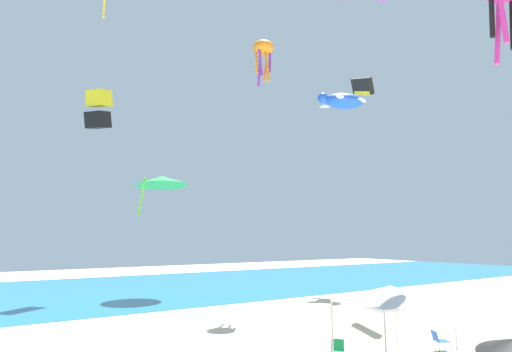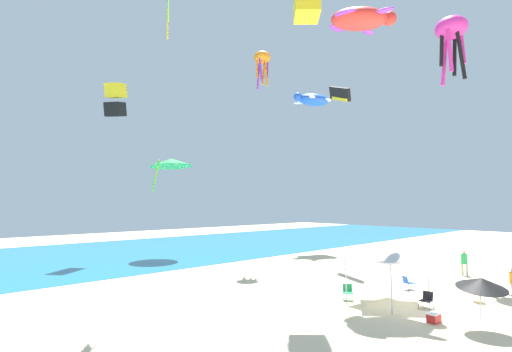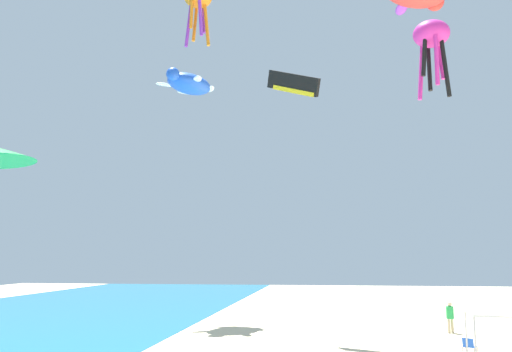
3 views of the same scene
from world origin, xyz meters
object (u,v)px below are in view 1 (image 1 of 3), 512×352
Objects in this scene: kite_delta_green at (162,181)px; canopy_tent at (390,295)px; folding_chair_near_cooler at (439,339)px; kite_parafoil_black at (362,87)px; kite_turtle_blue at (343,101)px; kite_box_yellow at (99,109)px; kite_octopus_orange at (263,50)px; folding_chair_right_of_tent at (337,350)px.

canopy_tent is at bearing -96.19° from kite_delta_green.
kite_parafoil_black is at bearing -3.79° from folding_chair_near_cooler.
folding_chair_near_cooler is 26.98m from kite_turtle_blue.
folding_chair_near_cooler is 29.78m from kite_box_yellow.
kite_delta_green is at bearing -36.22° from kite_octopus_orange.
kite_delta_green reaches higher than canopy_tent.
folding_chair_right_of_tent is 22.12m from kite_octopus_orange.
kite_octopus_orange is (-5.02, 4.86, 3.28)m from kite_parafoil_black.
kite_box_yellow is 22.29m from kite_turtle_blue.
kite_delta_green is at bearing -0.00° from kite_turtle_blue.
kite_octopus_orange is at bearing -105.22° from kite_parafoil_black.
kite_box_yellow is 21.30m from kite_parafoil_black.
folding_chair_near_cooler is 0.24× the size of kite_octopus_orange.
folding_chair_right_of_tent is 0.17× the size of kite_delta_green.
kite_delta_green is at bearing 25.09° from kite_box_yellow.
kite_octopus_orange is (0.30, 13.14, 17.91)m from folding_chair_near_cooler.
kite_box_yellow reaches higher than kite_parafoil_black.
kite_turtle_blue reaches higher than canopy_tent.
kite_octopus_orange is at bearing 119.06° from folding_chair_right_of_tent.
kite_box_yellow is 0.70× the size of kite_turtle_blue.
folding_chair_right_of_tent is at bearing 96.27° from kite_octopus_orange.
canopy_tent is 17.80m from kite_parafoil_black.
kite_turtle_blue is (20.81, -7.58, 2.48)m from kite_box_yellow.
kite_parafoil_black is (13.96, -16.09, -0.14)m from kite_box_yellow.
kite_turtle_blue is (12.17, 16.80, 17.24)m from folding_chair_near_cooler.
canopy_tent is at bearing 102.69° from kite_octopus_orange.
folding_chair_near_cooler is 24.04m from kite_delta_green.
folding_chair_near_cooler is 1.00× the size of folding_chair_right_of_tent.
kite_turtle_blue reaches higher than kite_delta_green.
folding_chair_right_of_tent is 0.24× the size of kite_octopus_orange.
canopy_tent is 23.61m from kite_delta_green.
kite_turtle_blue is (6.86, 8.51, 2.62)m from kite_parafoil_black.
canopy_tent reaches higher than folding_chair_right_of_tent.
kite_turtle_blue is at bearing 94.51° from folding_chair_right_of_tent.
kite_box_yellow reaches higher than kite_delta_green.
kite_delta_green is (4.81, -2.35, -5.93)m from kite_box_yellow.
kite_parafoil_black is (10.01, 7.14, 14.62)m from folding_chair_right_of_tent.
kite_delta_green is (0.86, 20.88, 8.83)m from folding_chair_right_of_tent.
kite_octopus_orange is (4.99, 12.00, 17.91)m from folding_chair_right_of_tent.
canopy_tent is 1.04× the size of kite_parafoil_black.
folding_chair_near_cooler is at bearing -19.37° from kite_box_yellow.
folding_chair_near_cooler is 0.17× the size of kite_delta_green.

